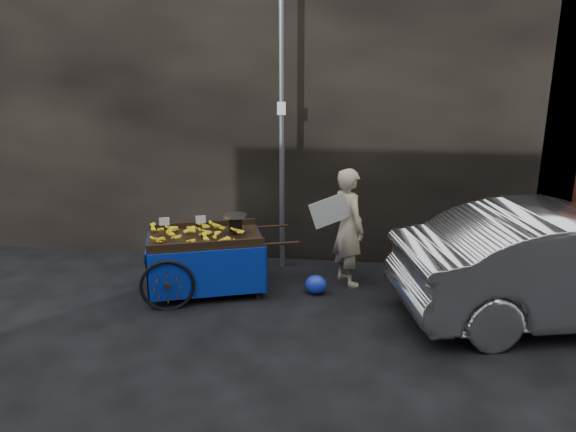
# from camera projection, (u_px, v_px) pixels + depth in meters

# --- Properties ---
(ground) EXTENTS (80.00, 80.00, 0.00)m
(ground) POSITION_uv_depth(u_px,v_px,m) (247.00, 300.00, 7.46)
(ground) COLOR black
(ground) RESTS_ON ground
(building_wall) EXTENTS (13.50, 2.00, 5.00)m
(building_wall) POSITION_uv_depth(u_px,v_px,m) (298.00, 94.00, 9.17)
(building_wall) COLOR black
(building_wall) RESTS_ON ground
(street_pole) EXTENTS (0.12, 0.10, 4.00)m
(street_pole) POSITION_uv_depth(u_px,v_px,m) (282.00, 136.00, 8.08)
(street_pole) COLOR slate
(street_pole) RESTS_ON ground
(banana_cart) EXTENTS (2.27, 1.54, 1.13)m
(banana_cart) POSITION_uv_depth(u_px,v_px,m) (201.00, 243.00, 7.57)
(banana_cart) COLOR black
(banana_cart) RESTS_ON ground
(vendor) EXTENTS (0.87, 0.73, 1.67)m
(vendor) POSITION_uv_depth(u_px,v_px,m) (348.00, 227.00, 7.78)
(vendor) COLOR tan
(vendor) RESTS_ON ground
(plastic_bag) EXTENTS (0.30, 0.24, 0.27)m
(plastic_bag) POSITION_uv_depth(u_px,v_px,m) (316.00, 285.00, 7.62)
(plastic_bag) COLOR #1930C0
(plastic_bag) RESTS_ON ground
(parked_car) EXTENTS (4.49, 2.47, 1.40)m
(parked_car) POSITION_uv_depth(u_px,v_px,m) (573.00, 265.00, 6.77)
(parked_car) COLOR #B7B9BF
(parked_car) RESTS_ON ground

